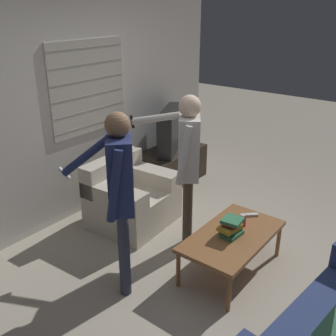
{
  "coord_description": "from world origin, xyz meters",
  "views": [
    {
      "loc": [
        -2.75,
        -1.54,
        2.42
      ],
      "look_at": [
        -0.1,
        0.53,
        1.0
      ],
      "focal_mm": 42.0,
      "sensor_mm": 36.0,
      "label": 1
    }
  ],
  "objects": [
    {
      "name": "ground_plane",
      "position": [
        0.0,
        0.0,
        0.0
      ],
      "size": [
        16.0,
        16.0,
        0.0
      ],
      "primitive_type": "plane",
      "color": "#B2A893"
    },
    {
      "name": "wall_back",
      "position": [
        0.01,
        2.03,
        1.28
      ],
      "size": [
        5.2,
        0.08,
        2.55
      ],
      "color": "silver",
      "rests_on": "ground_plane"
    },
    {
      "name": "armchair_beige",
      "position": [
        0.21,
        1.33,
        0.31
      ],
      "size": [
        0.94,
        0.86,
        0.76
      ],
      "rotation": [
        0.0,
        0.0,
        3.21
      ],
      "color": "beige",
      "rests_on": "ground_plane"
    },
    {
      "name": "coffee_table",
      "position": [
        0.12,
        -0.07,
        0.37
      ],
      "size": [
        1.09,
        0.61,
        0.4
      ],
      "color": "brown",
      "rests_on": "ground_plane"
    },
    {
      "name": "tv_stand",
      "position": [
        1.4,
        1.65,
        0.24
      ],
      "size": [
        1.06,
        0.56,
        0.49
      ],
      "color": "#33281E",
      "rests_on": "ground_plane"
    },
    {
      "name": "tv",
      "position": [
        1.4,
        1.65,
        0.78
      ],
      "size": [
        0.86,
        0.56,
        0.6
      ],
      "rotation": [
        0.0,
        0.0,
        3.6
      ],
      "color": "black",
      "rests_on": "tv_stand"
    },
    {
      "name": "person_left_standing",
      "position": [
        -0.7,
        0.56,
        1.05
      ],
      "size": [
        0.48,
        0.76,
        1.66
      ],
      "rotation": [
        0.0,
        0.0,
        0.79
      ],
      "color": "#33384C",
      "rests_on": "ground_plane"
    },
    {
      "name": "person_right_standing",
      "position": [
        0.2,
        0.52,
        1.04
      ],
      "size": [
        0.48,
        0.81,
        1.64
      ],
      "rotation": [
        0.0,
        0.0,
        0.61
      ],
      "color": "#4C4233",
      "rests_on": "ground_plane"
    },
    {
      "name": "book_stack",
      "position": [
        0.1,
        -0.06,
        0.49
      ],
      "size": [
        0.24,
        0.2,
        0.18
      ],
      "color": "#33754C",
      "rests_on": "coffee_table"
    },
    {
      "name": "soda_can",
      "position": [
        0.32,
        -0.07,
        0.47
      ],
      "size": [
        0.07,
        0.07,
        0.13
      ],
      "color": "red",
      "rests_on": "coffee_table"
    },
    {
      "name": "spare_remote",
      "position": [
        0.55,
        -0.06,
        0.42
      ],
      "size": [
        0.12,
        0.12,
        0.02
      ],
      "rotation": [
        0.0,
        0.0,
        0.75
      ],
      "color": "white",
      "rests_on": "coffee_table"
    }
  ]
}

